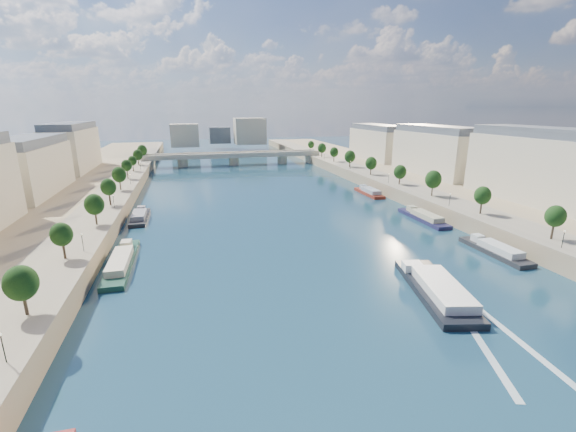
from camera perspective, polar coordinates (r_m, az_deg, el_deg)
ground at (r=127.65m, az=-0.99°, el=-0.57°), size 700.00×700.00×0.00m
quay_left at (r=131.09m, az=-33.28°, el=-1.66°), size 44.00×520.00×5.00m
quay_right at (r=159.46m, az=25.06°, el=2.18°), size 44.00×520.00×5.00m
pave_left at (r=126.26m, az=-27.03°, el=-0.14°), size 14.00×520.00×0.10m
pave_right at (r=149.89m, az=20.72°, el=2.87°), size 14.00×520.00×0.10m
trees_left at (r=126.52m, az=-26.27°, el=2.53°), size 4.80×268.80×8.26m
trees_right at (r=155.90m, az=18.22°, el=5.60°), size 4.80×268.80×8.26m
lamps_left at (r=115.17m, az=-26.01°, el=-0.01°), size 0.36×200.36×4.28m
lamps_right at (r=150.90m, az=18.34°, el=4.23°), size 0.36×200.36×4.28m
buildings_right at (r=174.56m, az=26.45°, el=7.75°), size 16.00×226.00×23.20m
skyline at (r=340.75m, az=-9.37°, el=12.03°), size 79.00×42.00×22.00m
bridge at (r=252.63m, az=-8.02°, el=8.64°), size 112.00×12.00×8.15m
tour_barge at (r=83.51m, az=21.07°, el=-10.07°), size 14.16×28.92×3.79m
wake at (r=72.98m, az=28.73°, el=-15.89°), size 13.51×25.97×0.04m
moored_barges_left at (r=73.08m, az=-26.80°, el=-14.83°), size 5.00×152.81×3.60m
moored_barges_right at (r=110.18m, az=29.03°, el=-4.88°), size 5.00×165.54×3.60m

